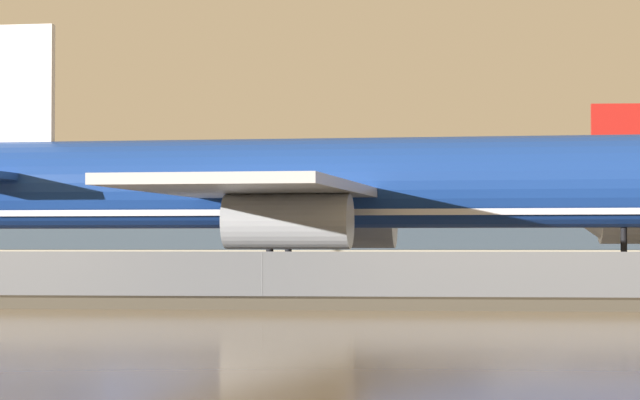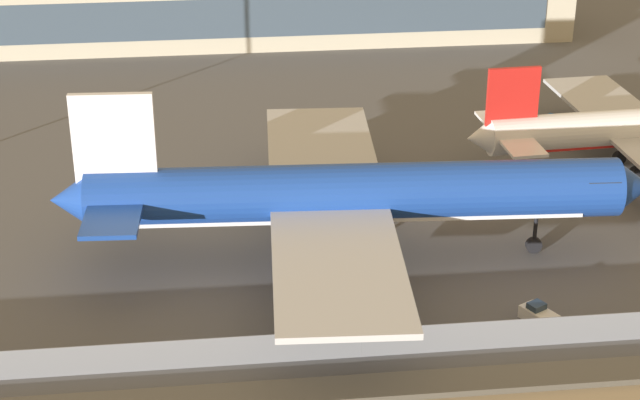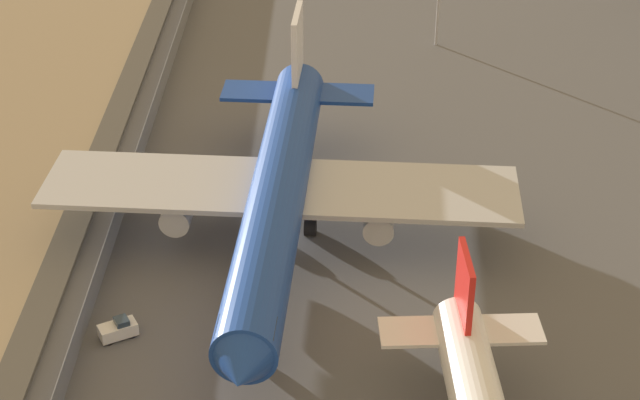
% 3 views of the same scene
% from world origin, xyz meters
% --- Properties ---
extents(ground_plane, '(500.00, 500.00, 0.00)m').
position_xyz_m(ground_plane, '(0.00, 0.00, 0.00)').
color(ground_plane, '#565659').
extents(shoreline_seawall, '(320.00, 3.00, 0.50)m').
position_xyz_m(shoreline_seawall, '(0.00, -20.50, 0.25)').
color(shoreline_seawall, '#474238').
rests_on(shoreline_seawall, ground).
extents(perimeter_fence, '(280.00, 0.10, 2.52)m').
position_xyz_m(perimeter_fence, '(0.00, -16.00, 1.26)').
color(perimeter_fence, slate).
rests_on(perimeter_fence, ground).
extents(cargo_jet_blue, '(53.52, 45.67, 16.23)m').
position_xyz_m(cargo_jet_blue, '(1.05, 0.11, 6.20)').
color(cargo_jet_blue, '#193D93').
rests_on(cargo_jet_blue, ground).
extents(baggage_tug, '(2.93, 3.58, 1.80)m').
position_xyz_m(baggage_tug, '(14.99, -12.96, 0.81)').
color(baggage_tug, white).
rests_on(baggage_tug, ground).
extents(ops_van, '(5.25, 5.07, 2.48)m').
position_xyz_m(ops_van, '(27.50, 25.56, 1.28)').
color(ops_van, '#19519E').
rests_on(ops_van, ground).
extents(terminal_building, '(111.71, 16.10, 9.84)m').
position_xyz_m(terminal_building, '(-12.42, 69.96, 4.93)').
color(terminal_building, '#BCB299').
rests_on(terminal_building, ground).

